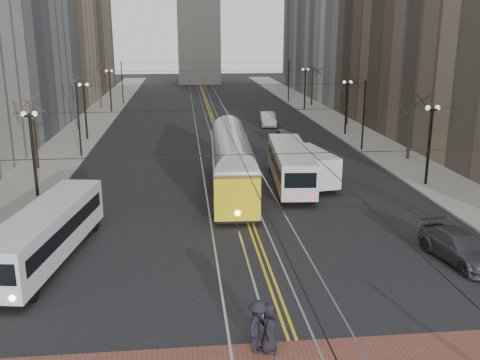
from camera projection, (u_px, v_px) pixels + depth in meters
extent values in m
plane|color=black|center=(288.00, 327.00, 20.34)|extent=(260.00, 260.00, 0.00)
cube|color=gray|center=(86.00, 128.00, 61.91)|extent=(5.00, 140.00, 0.15)
cube|color=gray|center=(338.00, 124.00, 64.97)|extent=(5.00, 140.00, 0.15)
cube|color=gray|center=(215.00, 126.00, 63.46)|extent=(4.80, 130.00, 0.02)
cube|color=gold|center=(215.00, 126.00, 63.46)|extent=(0.42, 130.00, 0.01)
cylinder|color=black|center=(34.00, 157.00, 35.45)|extent=(0.20, 0.20, 5.60)
cylinder|color=black|center=(85.00, 113.00, 54.61)|extent=(0.20, 0.20, 5.60)
cylinder|color=black|center=(110.00, 92.00, 73.78)|extent=(0.20, 0.20, 5.60)
cylinder|color=black|center=(429.00, 148.00, 38.23)|extent=(0.20, 0.20, 5.60)
cylinder|color=black|center=(346.00, 109.00, 57.40)|extent=(0.20, 0.20, 5.60)
cylinder|color=black|center=(305.00, 90.00, 76.57)|extent=(0.20, 0.20, 5.60)
cylinder|color=#382D23|center=(34.00, 136.00, 42.91)|extent=(0.28, 0.28, 5.60)
cylinder|color=#382D23|center=(76.00, 106.00, 60.16)|extent=(0.28, 0.28, 5.60)
cylinder|color=#382D23|center=(100.00, 90.00, 77.41)|extent=(0.28, 0.28, 5.60)
cylinder|color=#382D23|center=(410.00, 128.00, 46.10)|extent=(0.28, 0.28, 5.60)
cylinder|color=#382D23|center=(348.00, 102.00, 63.35)|extent=(0.28, 0.28, 5.60)
cylinder|color=#382D23|center=(312.00, 87.00, 80.60)|extent=(0.28, 0.28, 5.60)
cylinder|color=black|center=(202.00, 75.00, 61.71)|extent=(0.03, 120.00, 0.03)
cylinder|color=black|center=(228.00, 75.00, 62.01)|extent=(0.03, 120.00, 0.03)
cylinder|color=black|center=(79.00, 121.00, 46.89)|extent=(0.16, 0.16, 6.60)
cylinder|color=black|center=(122.00, 83.00, 81.39)|extent=(0.16, 0.16, 6.60)
cylinder|color=black|center=(364.00, 116.00, 49.52)|extent=(0.16, 0.16, 6.60)
cylinder|color=black|center=(289.00, 82.00, 84.02)|extent=(0.16, 0.16, 6.60)
cube|color=silver|center=(47.00, 235.00, 25.87)|extent=(3.83, 10.84, 2.66)
cube|color=yellow|center=(232.00, 169.00, 37.04)|extent=(3.28, 14.41, 3.37)
cube|color=silver|center=(290.00, 167.00, 38.67)|extent=(3.23, 11.01, 2.83)
cube|color=silver|center=(310.00, 168.00, 38.72)|extent=(3.14, 6.10, 2.57)
imported|color=#46484E|center=(286.00, 137.00, 52.76)|extent=(2.11, 4.69, 1.57)
imported|color=#989A9F|center=(268.00, 119.00, 63.70)|extent=(2.11, 5.05, 1.62)
imported|color=#3A3C41|center=(460.00, 247.00, 26.01)|extent=(2.78, 5.24, 1.45)
imported|color=black|center=(269.00, 327.00, 18.56)|extent=(0.85, 1.03, 1.82)
imported|color=black|center=(258.00, 326.00, 18.50)|extent=(1.21, 1.45, 1.94)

